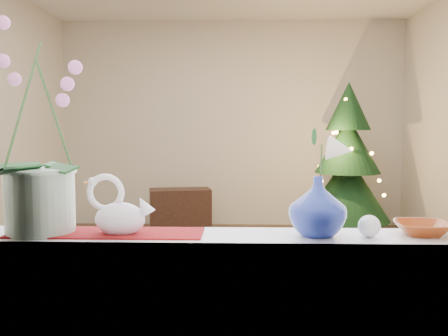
# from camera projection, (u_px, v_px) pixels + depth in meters

# --- Properties ---
(ground) EXTENTS (5.00, 5.00, 0.00)m
(ground) POSITION_uv_depth(u_px,v_px,m) (227.00, 281.00, 4.23)
(ground) COLOR #332214
(ground) RESTS_ON ground
(wall_back) EXTENTS (4.50, 0.10, 2.70)m
(wall_back) POSITION_uv_depth(u_px,v_px,m) (232.00, 124.00, 6.61)
(wall_back) COLOR beige
(wall_back) RESTS_ON ground
(wall_front) EXTENTS (4.50, 0.10, 2.70)m
(wall_front) POSITION_uv_depth(u_px,v_px,m) (208.00, 114.00, 1.63)
(wall_front) COLOR beige
(wall_front) RESTS_ON ground
(windowsill) EXTENTS (2.20, 0.26, 0.04)m
(windowsill) POSITION_uv_depth(u_px,v_px,m) (211.00, 240.00, 1.80)
(windowsill) COLOR white
(windowsill) RESTS_ON window_apron
(window_frame) EXTENTS (2.22, 0.06, 1.60)m
(window_frame) POSITION_uv_depth(u_px,v_px,m) (209.00, 7.00, 1.64)
(window_frame) COLOR white
(window_frame) RESTS_ON windowsill
(runner) EXTENTS (0.70, 0.20, 0.01)m
(runner) POSITION_uv_depth(u_px,v_px,m) (107.00, 233.00, 1.81)
(runner) COLOR maroon
(runner) RESTS_ON windowsill
(orchid_pot) EXTENTS (0.32, 0.32, 0.78)m
(orchid_pot) POSITION_uv_depth(u_px,v_px,m) (38.00, 126.00, 1.79)
(orchid_pot) COLOR silver
(orchid_pot) RESTS_ON windowsill
(swan) EXTENTS (0.27, 0.20, 0.21)m
(swan) POSITION_uv_depth(u_px,v_px,m) (120.00, 206.00, 1.78)
(swan) COLOR white
(swan) RESTS_ON windowsill
(blue_vase) EXTENTS (0.27, 0.27, 0.24)m
(blue_vase) POSITION_uv_depth(u_px,v_px,m) (318.00, 202.00, 1.77)
(blue_vase) COLOR navy
(blue_vase) RESTS_ON windowsill
(lily) EXTENTS (0.14, 0.08, 0.18)m
(lily) POSITION_uv_depth(u_px,v_px,m) (319.00, 141.00, 1.75)
(lily) COLOR silver
(lily) RESTS_ON blue_vase
(paperweight) EXTENTS (0.10, 0.10, 0.08)m
(paperweight) POSITION_uv_depth(u_px,v_px,m) (369.00, 226.00, 1.75)
(paperweight) COLOR white
(paperweight) RESTS_ON windowsill
(amber_dish) EXTENTS (0.18, 0.18, 0.04)m
(amber_dish) POSITION_uv_depth(u_px,v_px,m) (422.00, 229.00, 1.79)
(amber_dish) COLOR #923A15
(amber_dish) RESTS_ON windowsill
(xmas_tree) EXTENTS (1.30, 1.30, 1.83)m
(xmas_tree) POSITION_uv_depth(u_px,v_px,m) (347.00, 160.00, 5.85)
(xmas_tree) COLOR black
(xmas_tree) RESTS_ON ground
(side_table) EXTENTS (0.80, 0.51, 0.55)m
(side_table) POSITION_uv_depth(u_px,v_px,m) (180.00, 211.00, 6.13)
(side_table) COLOR black
(side_table) RESTS_ON ground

